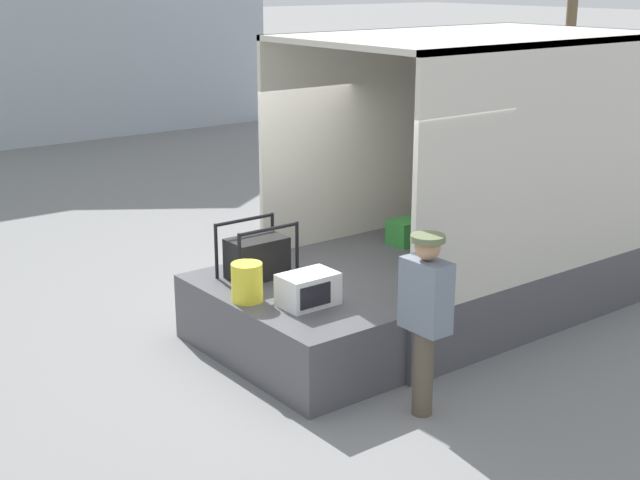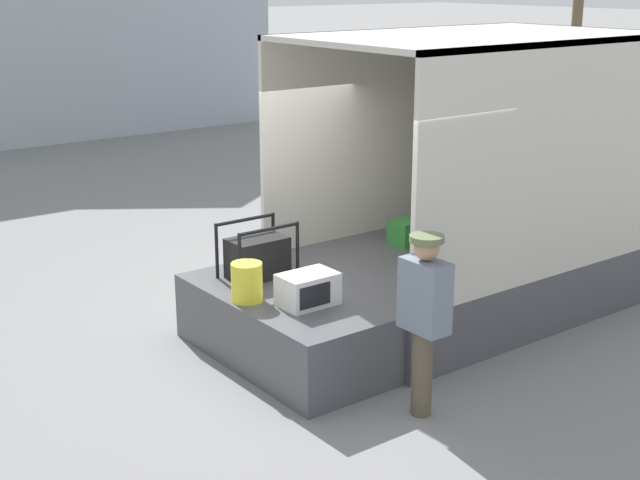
{
  "view_description": "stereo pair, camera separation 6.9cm",
  "coord_description": "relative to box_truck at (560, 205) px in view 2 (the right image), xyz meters",
  "views": [
    {
      "loc": [
        -5.28,
        -6.72,
        3.71
      ],
      "look_at": [
        -0.27,
        -0.2,
        1.24
      ],
      "focal_mm": 50.0,
      "sensor_mm": 36.0,
      "label": 1
    },
    {
      "loc": [
        -5.23,
        -6.76,
        3.71
      ],
      "look_at": [
        -0.27,
        -0.2,
        1.24
      ],
      "focal_mm": 50.0,
      "sensor_mm": 36.0,
      "label": 2
    }
  ],
  "objects": [
    {
      "name": "worker_person",
      "position": [
        -3.91,
        -1.68,
        0.06
      ],
      "size": [
        0.29,
        0.44,
        1.63
      ],
      "color": "brown",
      "rests_on": "ground"
    },
    {
      "name": "orange_bucket",
      "position": [
        -4.58,
        0.06,
        -0.05
      ],
      "size": [
        0.3,
        0.3,
        0.38
      ],
      "color": "yellow",
      "rests_on": "tailgate_deck"
    },
    {
      "name": "tailgate_deck",
      "position": [
        -4.21,
        -0.0,
        -0.59
      ],
      "size": [
        1.14,
        2.35,
        0.69
      ],
      "primitive_type": "cube",
      "color": "#4C4C51",
      "rests_on": "ground"
    },
    {
      "name": "box_truck",
      "position": [
        0.0,
        0.0,
        0.0
      ],
      "size": [
        6.07,
        2.48,
        3.09
      ],
      "color": "#B2B2B7",
      "rests_on": "ground"
    },
    {
      "name": "microwave",
      "position": [
        -4.18,
        -0.38,
        -0.09
      ],
      "size": [
        0.54,
        0.37,
        0.31
      ],
      "color": "white",
      "rests_on": "tailgate_deck"
    },
    {
      "name": "ground_plane",
      "position": [
        -3.64,
        -0.0,
        -0.93
      ],
      "size": [
        160.0,
        160.0,
        0.0
      ],
      "primitive_type": "plane",
      "color": "gray"
    },
    {
      "name": "portable_generator",
      "position": [
        -4.1,
        0.59,
        -0.02
      ],
      "size": [
        0.74,
        0.48,
        0.58
      ],
      "color": "black",
      "rests_on": "tailgate_deck"
    }
  ]
}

